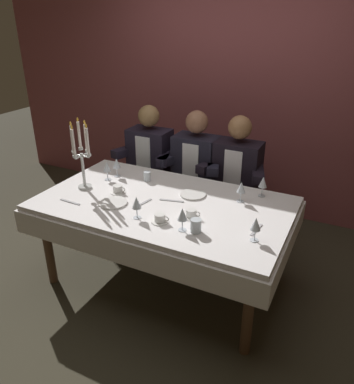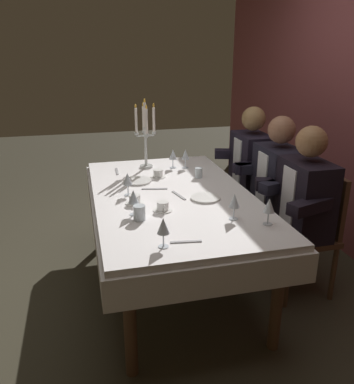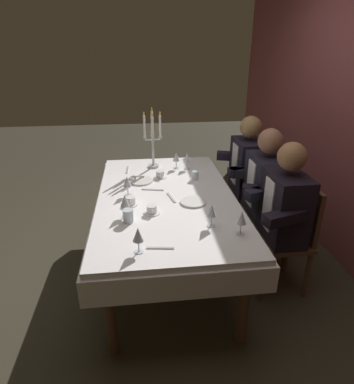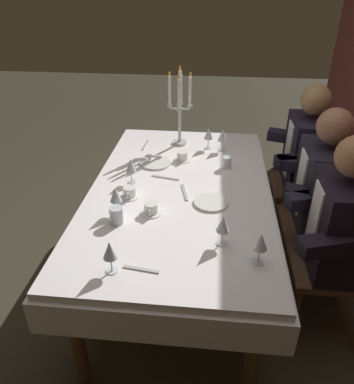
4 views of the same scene
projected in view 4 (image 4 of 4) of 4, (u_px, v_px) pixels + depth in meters
ground_plane at (179, 277)px, 2.71m from camera, size 12.00×12.00×0.00m
dining_table at (180, 204)px, 2.40m from camera, size 1.94×1.14×0.74m
candelabra at (180, 109)px, 2.80m from camera, size 0.19×0.19×0.59m
dinner_plate_0 at (156, 163)px, 2.63m from camera, size 0.22×0.22×0.01m
dinner_plate_1 at (211, 202)px, 2.18m from camera, size 0.20×0.20×0.01m
wine_glass_0 at (116, 195)px, 2.04m from camera, size 0.07×0.07×0.16m
wine_glass_1 at (131, 166)px, 2.34m from camera, size 0.07×0.07×0.16m
wine_glass_2 at (222, 136)px, 2.77m from camera, size 0.07×0.07×0.16m
wine_glass_3 at (223, 225)px, 1.81m from camera, size 0.07×0.07×0.16m
wine_glass_4 at (209, 134)px, 2.80m from camera, size 0.07×0.07×0.16m
wine_glass_5 at (261, 242)px, 1.69m from camera, size 0.07×0.07×0.16m
wine_glass_6 at (110, 251)px, 1.64m from camera, size 0.07×0.07×0.16m
water_tumbler_0 at (227, 162)px, 2.56m from camera, size 0.06×0.06×0.08m
water_tumbler_1 at (116, 215)px, 2.00m from camera, size 0.07×0.07×0.09m
coffee_cup_0 at (151, 209)px, 2.09m from camera, size 0.13×0.12×0.06m
coffee_cup_1 at (182, 157)px, 2.67m from camera, size 0.13×0.12×0.06m
coffee_cup_2 at (130, 192)px, 2.24m from camera, size 0.13×0.12×0.06m
knife_0 at (185, 192)px, 2.29m from camera, size 0.19×0.06×0.01m
spoon_1 at (141, 269)px, 1.70m from camera, size 0.04×0.17×0.01m
knife_2 at (145, 145)px, 2.91m from camera, size 0.19×0.03×0.01m
knife_3 at (165, 178)px, 2.45m from camera, size 0.06×0.19×0.01m
seated_diner_0 at (307, 153)px, 2.80m from camera, size 0.63×0.48×1.24m
seated_diner_1 at (322, 187)px, 2.36m from camera, size 0.63×0.48×1.24m
seated_diner_2 at (340, 225)px, 2.01m from camera, size 0.63×0.48×1.24m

